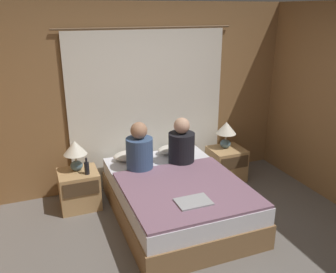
{
  "coord_description": "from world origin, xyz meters",
  "views": [
    {
      "loc": [
        -1.48,
        -2.64,
        2.4
      ],
      "look_at": [
        0.0,
        1.15,
        0.94
      ],
      "focal_mm": 38.0,
      "sensor_mm": 36.0,
      "label": 1
    }
  ],
  "objects_px": {
    "nightstand_right": "(226,164)",
    "lamp_left": "(75,151)",
    "nightstand_left": "(79,189)",
    "lamp_right": "(226,130)",
    "person_left_in_bed": "(139,150)",
    "pillow_left": "(133,155)",
    "bed": "(177,198)",
    "laptop_on_bed": "(193,202)",
    "beer_bottle_on_left_stand": "(87,168)",
    "pillow_right": "(176,149)",
    "person_right_in_bed": "(182,145)"
  },
  "relations": [
    {
      "from": "lamp_right",
      "to": "bed",
      "type": "bearing_deg",
      "value": -145.97
    },
    {
      "from": "lamp_right",
      "to": "pillow_right",
      "type": "distance_m",
      "value": 0.78
    },
    {
      "from": "pillow_left",
      "to": "person_right_in_bed",
      "type": "distance_m",
      "value": 0.69
    },
    {
      "from": "lamp_left",
      "to": "pillow_left",
      "type": "height_order",
      "value": "lamp_left"
    },
    {
      "from": "bed",
      "to": "pillow_left",
      "type": "xyz_separation_m",
      "value": [
        -0.31,
        0.79,
        0.31
      ]
    },
    {
      "from": "nightstand_right",
      "to": "lamp_right",
      "type": "distance_m",
      "value": 0.51
    },
    {
      "from": "lamp_left",
      "to": "beer_bottle_on_left_stand",
      "type": "relative_size",
      "value": 1.82
    },
    {
      "from": "nightstand_left",
      "to": "person_right_in_bed",
      "type": "distance_m",
      "value": 1.42
    },
    {
      "from": "beer_bottle_on_left_stand",
      "to": "pillow_left",
      "type": "bearing_deg",
      "value": 19.44
    },
    {
      "from": "nightstand_left",
      "to": "nightstand_right",
      "type": "relative_size",
      "value": 1.0
    },
    {
      "from": "nightstand_right",
      "to": "person_right_in_bed",
      "type": "distance_m",
      "value": 0.99
    },
    {
      "from": "pillow_left",
      "to": "laptop_on_bed",
      "type": "height_order",
      "value": "pillow_left"
    },
    {
      "from": "pillow_right",
      "to": "person_right_in_bed",
      "type": "relative_size",
      "value": 0.87
    },
    {
      "from": "bed",
      "to": "nightstand_right",
      "type": "xyz_separation_m",
      "value": [
        1.07,
        0.66,
        0.0
      ]
    },
    {
      "from": "nightstand_left",
      "to": "pillow_left",
      "type": "bearing_deg",
      "value": 9.54
    },
    {
      "from": "nightstand_right",
      "to": "pillow_right",
      "type": "height_order",
      "value": "pillow_right"
    },
    {
      "from": "lamp_left",
      "to": "lamp_right",
      "type": "relative_size",
      "value": 1.0
    },
    {
      "from": "pillow_left",
      "to": "laptop_on_bed",
      "type": "relative_size",
      "value": 1.49
    },
    {
      "from": "person_right_in_bed",
      "to": "laptop_on_bed",
      "type": "distance_m",
      "value": 1.1
    },
    {
      "from": "person_left_in_bed",
      "to": "beer_bottle_on_left_stand",
      "type": "relative_size",
      "value": 2.9
    },
    {
      "from": "pillow_right",
      "to": "person_right_in_bed",
      "type": "bearing_deg",
      "value": -100.75
    },
    {
      "from": "nightstand_right",
      "to": "person_left_in_bed",
      "type": "relative_size",
      "value": 0.78
    },
    {
      "from": "pillow_right",
      "to": "person_left_in_bed",
      "type": "height_order",
      "value": "person_left_in_bed"
    },
    {
      "from": "lamp_right",
      "to": "person_right_in_bed",
      "type": "distance_m",
      "value": 0.87
    },
    {
      "from": "bed",
      "to": "lamp_left",
      "type": "xyz_separation_m",
      "value": [
        -1.07,
        0.72,
        0.51
      ]
    },
    {
      "from": "pillow_left",
      "to": "pillow_right",
      "type": "xyz_separation_m",
      "value": [
        0.62,
        0.0,
        0.0
      ]
    },
    {
      "from": "lamp_right",
      "to": "laptop_on_bed",
      "type": "xyz_separation_m",
      "value": [
        -1.13,
        -1.31,
        -0.22
      ]
    },
    {
      "from": "nightstand_right",
      "to": "person_left_in_bed",
      "type": "distance_m",
      "value": 1.49
    },
    {
      "from": "lamp_left",
      "to": "beer_bottle_on_left_stand",
      "type": "height_order",
      "value": "lamp_left"
    },
    {
      "from": "pillow_right",
      "to": "pillow_left",
      "type": "bearing_deg",
      "value": 180.0
    },
    {
      "from": "lamp_right",
      "to": "nightstand_left",
      "type": "bearing_deg",
      "value": -178.44
    },
    {
      "from": "nightstand_right",
      "to": "lamp_left",
      "type": "relative_size",
      "value": 1.24
    },
    {
      "from": "beer_bottle_on_left_stand",
      "to": "lamp_right",
      "type": "bearing_deg",
      "value": 4.54
    },
    {
      "from": "lamp_left",
      "to": "pillow_left",
      "type": "xyz_separation_m",
      "value": [
        0.76,
        0.07,
        -0.2
      ]
    },
    {
      "from": "bed",
      "to": "beer_bottle_on_left_stand",
      "type": "relative_size",
      "value": 9.08
    },
    {
      "from": "nightstand_right",
      "to": "beer_bottle_on_left_stand",
      "type": "height_order",
      "value": "beer_bottle_on_left_stand"
    },
    {
      "from": "lamp_left",
      "to": "pillow_left",
      "type": "bearing_deg",
      "value": 5.2
    },
    {
      "from": "laptop_on_bed",
      "to": "nightstand_right",
      "type": "bearing_deg",
      "value": 47.93
    },
    {
      "from": "beer_bottle_on_left_stand",
      "to": "nightstand_left",
      "type": "bearing_deg",
      "value": 134.98
    },
    {
      "from": "nightstand_left",
      "to": "lamp_right",
      "type": "distance_m",
      "value": 2.19
    },
    {
      "from": "lamp_right",
      "to": "beer_bottle_on_left_stand",
      "type": "distance_m",
      "value": 2.05
    },
    {
      "from": "lamp_left",
      "to": "bed",
      "type": "bearing_deg",
      "value": -34.03
    },
    {
      "from": "bed",
      "to": "nightstand_left",
      "type": "height_order",
      "value": "bed"
    },
    {
      "from": "pillow_right",
      "to": "beer_bottle_on_left_stand",
      "type": "relative_size",
      "value": 2.49
    },
    {
      "from": "nightstand_left",
      "to": "laptop_on_bed",
      "type": "height_order",
      "value": "laptop_on_bed"
    },
    {
      "from": "pillow_right",
      "to": "person_left_in_bed",
      "type": "distance_m",
      "value": 0.75
    },
    {
      "from": "beer_bottle_on_left_stand",
      "to": "laptop_on_bed",
      "type": "height_order",
      "value": "beer_bottle_on_left_stand"
    },
    {
      "from": "pillow_right",
      "to": "beer_bottle_on_left_stand",
      "type": "bearing_deg",
      "value": -169.78
    },
    {
      "from": "pillow_left",
      "to": "person_left_in_bed",
      "type": "distance_m",
      "value": 0.4
    },
    {
      "from": "person_left_in_bed",
      "to": "pillow_right",
      "type": "bearing_deg",
      "value": 28.58
    }
  ]
}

